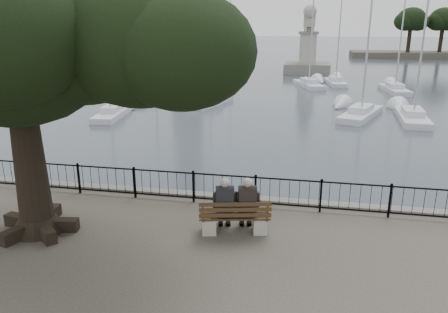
% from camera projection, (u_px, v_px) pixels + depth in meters
% --- Properties ---
extents(harbor, '(260.00, 260.00, 1.20)m').
position_uv_depth(harbor, '(227.00, 212.00, 14.58)').
color(harbor, '#63615B').
rests_on(harbor, ground).
extents(railing, '(22.06, 0.06, 1.00)m').
position_uv_depth(railing, '(224.00, 188.00, 13.80)').
color(railing, black).
rests_on(railing, ground).
extents(bench, '(2.02, 0.99, 1.02)m').
position_uv_depth(bench, '(235.00, 221.00, 11.97)').
color(bench, '#9A9689').
rests_on(bench, ground).
extents(person_left, '(0.57, 0.87, 1.62)m').
position_uv_depth(person_left, '(225.00, 206.00, 11.96)').
color(person_left, black).
rests_on(person_left, ground).
extents(person_right, '(0.57, 0.87, 1.62)m').
position_uv_depth(person_right, '(247.00, 206.00, 11.97)').
color(person_right, black).
rests_on(person_right, ground).
extents(tree, '(9.93, 6.94, 8.11)m').
position_uv_depth(tree, '(43.00, 33.00, 10.61)').
color(tree, black).
rests_on(tree, ground).
extents(lion_monument, '(5.91, 5.91, 8.73)m').
position_uv_depth(lion_monument, '(308.00, 56.00, 57.71)').
color(lion_monument, '#63615B').
rests_on(lion_monument, ground).
extents(sailboat_a, '(2.17, 5.57, 9.42)m').
position_uv_depth(sailboat_a, '(113.00, 113.00, 31.49)').
color(sailboat_a, silver).
rests_on(sailboat_a, ground).
extents(sailboat_b, '(2.92, 5.70, 12.25)m').
position_uv_depth(sailboat_b, '(211.00, 100.00, 36.03)').
color(sailboat_b, silver).
rests_on(sailboat_b, ground).
extents(sailboat_c, '(3.77, 6.33, 11.92)m').
position_uv_depth(sailboat_c, '(361.00, 113.00, 31.29)').
color(sailboat_c, silver).
rests_on(sailboat_c, ground).
extents(sailboat_d, '(2.06, 6.28, 9.99)m').
position_uv_depth(sailboat_d, '(412.00, 116.00, 30.26)').
color(sailboat_d, silver).
rests_on(sailboat_d, ground).
extents(sailboat_e, '(4.14, 6.34, 14.56)m').
position_uv_depth(sailboat_e, '(157.00, 94.00, 39.20)').
color(sailboat_e, silver).
rests_on(sailboat_e, ground).
extents(sailboat_f, '(3.58, 6.21, 11.74)m').
position_uv_depth(sailboat_f, '(309.00, 84.00, 46.00)').
color(sailboat_f, silver).
rests_on(sailboat_f, ground).
extents(sailboat_g, '(2.38, 6.21, 10.47)m').
position_uv_depth(sailboat_g, '(394.00, 89.00, 42.66)').
color(sailboat_g, silver).
rests_on(sailboat_g, ground).
extents(sailboat_h, '(2.32, 5.32, 12.16)m').
position_uv_depth(sailboat_h, '(231.00, 81.00, 47.51)').
color(sailboat_h, silver).
rests_on(sailboat_h, ground).
extents(sailboat_i, '(2.35, 5.92, 10.39)m').
position_uv_depth(sailboat_i, '(335.00, 82.00, 47.70)').
color(sailboat_i, silver).
rests_on(sailboat_i, ground).
extents(far_shore, '(30.00, 8.60, 9.18)m').
position_uv_depth(far_shore, '(440.00, 36.00, 80.52)').
color(far_shore, '#3E3B33').
rests_on(far_shore, ground).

